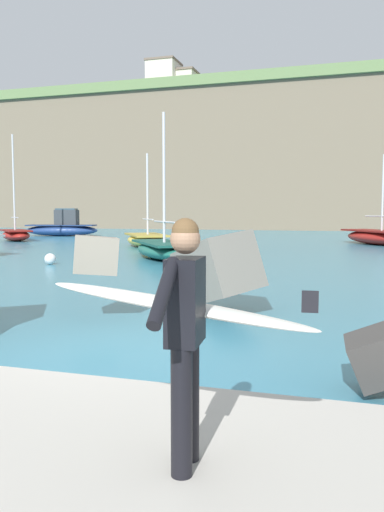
% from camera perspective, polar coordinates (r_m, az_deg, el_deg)
% --- Properties ---
extents(ground_plane, '(400.00, 400.00, 0.00)m').
position_cam_1_polar(ground_plane, '(7.89, -9.30, -10.27)').
color(ground_plane, teal).
extents(breakwater_jetty, '(32.31, 6.36, 2.29)m').
position_cam_1_polar(breakwater_jetty, '(9.93, -17.85, -1.50)').
color(breakwater_jetty, '#4C4944').
rests_on(breakwater_jetty, ground).
extents(surfer_with_board, '(2.11, 1.23, 1.78)m').
position_cam_1_polar(surfer_with_board, '(3.72, -0.88, -7.18)').
color(surfer_with_board, black).
rests_on(surfer_with_board, walkway_path).
extents(boat_near_right, '(4.58, 5.47, 5.48)m').
position_cam_1_polar(boat_near_right, '(30.87, -5.07, 1.84)').
color(boat_near_right, '#EAC64C').
rests_on(boat_near_right, ground).
extents(boat_mid_left, '(4.94, 6.45, 5.64)m').
position_cam_1_polar(boat_mid_left, '(34.76, 19.87, 2.03)').
color(boat_mid_left, maroon).
rests_on(boat_mid_left, ground).
extents(boat_mid_centre, '(6.61, 3.63, 2.39)m').
position_cam_1_polar(boat_mid_centre, '(45.99, -14.17, 3.09)').
color(boat_mid_centre, navy).
rests_on(boat_mid_centre, ground).
extents(boat_mid_right, '(4.32, 4.29, 7.61)m').
position_cam_1_polar(boat_mid_right, '(39.17, -18.96, 2.31)').
color(boat_mid_right, maroon).
rests_on(boat_mid_right, ground).
extents(boat_far_left, '(4.69, 5.60, 6.30)m').
position_cam_1_polar(boat_far_left, '(22.74, -3.37, 0.79)').
color(boat_far_left, '#1E6656').
rests_on(boat_far_left, ground).
extents(mooring_buoy_inner, '(0.44, 0.44, 0.44)m').
position_cam_1_polar(mooring_buoy_inner, '(20.97, -15.47, -0.31)').
color(mooring_buoy_inner, silver).
rests_on(mooring_buoy_inner, ground).
extents(headland_bluff, '(102.22, 43.19, 17.95)m').
position_cam_1_polar(headland_bluff, '(80.36, 12.85, 9.71)').
color(headland_bluff, '#756651').
rests_on(headland_bluff, ground).
extents(station_building_west, '(4.43, 4.81, 6.36)m').
position_cam_1_polar(station_building_west, '(80.39, -3.13, 18.61)').
color(station_building_west, beige).
rests_on(station_building_west, headland_bluff).
extents(station_building_central, '(6.79, 5.94, 5.06)m').
position_cam_1_polar(station_building_central, '(81.77, -1.70, 17.91)').
color(station_building_central, beige).
rests_on(station_building_central, headland_bluff).
extents(station_building_east, '(6.09, 5.30, 4.80)m').
position_cam_1_polar(station_building_east, '(88.30, 19.47, 16.57)').
color(station_building_east, silver).
rests_on(station_building_east, headland_bluff).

